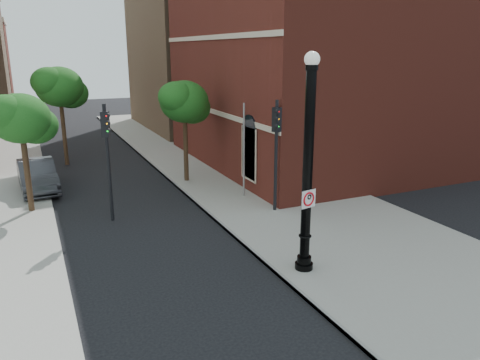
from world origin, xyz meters
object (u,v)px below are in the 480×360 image
no_parking_sign (309,199)px  parked_car (37,176)px  traffic_signal_left (107,143)px  traffic_signal_right (276,138)px  lamppost (307,177)px

no_parking_sign → parked_car: (-7.35, 13.35, -1.72)m
traffic_signal_left → traffic_signal_right: traffic_signal_right is taller
lamppost → parked_car: lamppost is taller
lamppost → traffic_signal_left: 8.72m
no_parking_sign → traffic_signal_left: (-4.70, 7.49, 0.74)m
no_parking_sign → traffic_signal_right: size_ratio=0.11×
traffic_signal_left → no_parking_sign: bearing=-36.7°
no_parking_sign → traffic_signal_left: bearing=109.9°
traffic_signal_right → no_parking_sign: bearing=-127.0°
traffic_signal_left → traffic_signal_right: size_ratio=0.99×
no_parking_sign → traffic_signal_right: bearing=58.8°
no_parking_sign → traffic_signal_left: size_ratio=0.12×
no_parking_sign → traffic_signal_left: traffic_signal_left is taller
lamppost → parked_car: 15.29m
lamppost → no_parking_sign: size_ratio=12.16×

